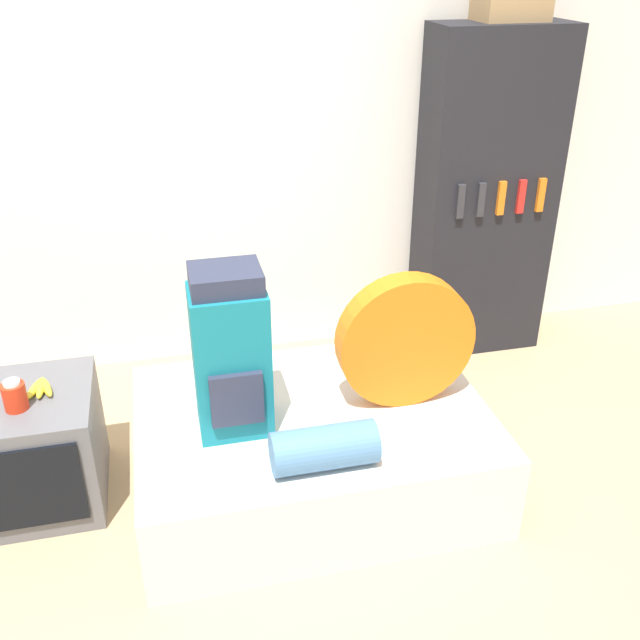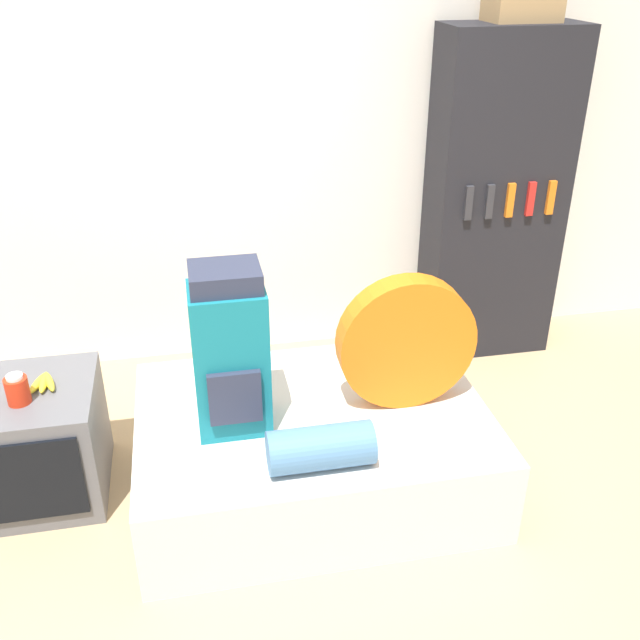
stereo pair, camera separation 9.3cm
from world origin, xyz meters
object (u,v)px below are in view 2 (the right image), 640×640
Objects in this scene: canister at (17,390)px; cardboard_box at (523,3)px; tent_bag at (406,342)px; backpack at (230,353)px; television at (41,442)px; bookshelf at (495,200)px; sleeping_roll at (321,448)px.

cardboard_box is at bearing 21.57° from canister.
tent_bag is 4.55× the size of canister.
backpack is 0.90m from canister.
television is 0.34m from canister.
bookshelf is at bearing 19.90° from television.
sleeping_roll is at bearing -140.49° from tent_bag.
cardboard_box reaches higher than tent_bag.
cardboard_box reaches higher than backpack.
canister is (-1.18, 0.49, 0.10)m from sleeping_roll.
bookshelf is at bearing 51.82° from tent_bag.
canister is 0.07× the size of bookshelf.
backpack reaches higher than sleeping_roll.
backpack is 2.35m from cardboard_box.
backpack is 5.45× the size of canister.
sleeping_roll is at bearing -48.40° from backpack.
backpack is 0.53m from sleeping_roll.
canister is at bearing 175.77° from tent_bag.
canister is at bearing 157.37° from sleeping_roll.
backpack is 0.76m from tent_bag.
cardboard_box is (2.51, 0.92, 1.70)m from television.
bookshelf is (1.31, 1.47, 0.44)m from sleeping_roll.
cardboard_box reaches higher than bookshelf.
tent_bag is at bearing -7.07° from television.
television is at bearing 165.10° from backpack.
sleeping_roll is 3.12× the size of canister.
backpack is 1.98m from bookshelf.
backpack is 1.75× the size of sleeping_roll.
sleeping_roll is 1.18× the size of cardboard_box.
tent_bag is at bearing -4.23° from canister.
canister reaches higher than sleeping_roll.
canister is (-0.02, -0.08, 0.33)m from television.
canister is 2.70m from bookshelf.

